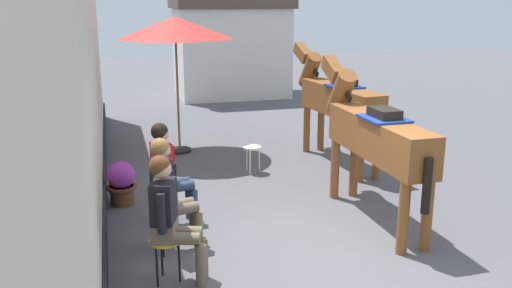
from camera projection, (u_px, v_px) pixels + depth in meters
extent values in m
plane|color=#56565B|center=(251.00, 176.00, 9.21)|extent=(40.00, 40.00, 0.00)
cube|color=beige|center=(82.00, 99.00, 6.73)|extent=(0.30, 14.00, 3.40)
cube|color=black|center=(93.00, 213.00, 7.13)|extent=(0.34, 14.00, 0.36)
cube|color=silver|center=(230.00, 52.00, 16.55)|extent=(3.20, 2.40, 2.60)
cylinder|color=gold|center=(165.00, 241.00, 5.67)|extent=(0.34, 0.34, 0.03)
cylinder|color=black|center=(179.00, 262.00, 5.73)|extent=(0.02, 0.02, 0.45)
cylinder|color=black|center=(162.00, 256.00, 5.85)|extent=(0.02, 0.02, 0.45)
cylinder|color=black|center=(157.00, 267.00, 5.62)|extent=(0.02, 0.02, 0.45)
cube|color=brown|center=(165.00, 230.00, 5.64)|extent=(0.33, 0.38, 0.20)
cube|color=black|center=(163.00, 201.00, 5.56)|extent=(0.31, 0.39, 0.44)
sphere|color=tan|center=(162.00, 169.00, 5.47)|extent=(0.20, 0.20, 0.20)
sphere|color=#593319|center=(160.00, 166.00, 5.46)|extent=(0.22, 0.22, 0.22)
cylinder|color=brown|center=(184.00, 232.00, 5.72)|extent=(0.40, 0.24, 0.13)
cylinder|color=brown|center=(203.00, 258.00, 5.79)|extent=(0.11, 0.11, 0.46)
cylinder|color=brown|center=(182.00, 239.00, 5.57)|extent=(0.40, 0.24, 0.13)
cylinder|color=brown|center=(201.00, 266.00, 5.64)|extent=(0.11, 0.11, 0.46)
cylinder|color=black|center=(169.00, 199.00, 5.76)|extent=(0.09, 0.09, 0.42)
cylinder|color=black|center=(161.00, 214.00, 5.38)|extent=(0.09, 0.09, 0.42)
cylinder|color=black|center=(165.00, 215.00, 6.35)|extent=(0.34, 0.34, 0.03)
cylinder|color=black|center=(177.00, 232.00, 6.47)|extent=(0.02, 0.02, 0.45)
cylinder|color=black|center=(157.00, 231.00, 6.48)|extent=(0.02, 0.02, 0.45)
cylinder|color=black|center=(163.00, 239.00, 6.27)|extent=(0.02, 0.02, 0.45)
cube|color=brown|center=(164.00, 205.00, 6.32)|extent=(0.30, 0.36, 0.20)
cube|color=black|center=(163.00, 179.00, 6.23)|extent=(0.28, 0.38, 0.44)
sphere|color=tan|center=(162.00, 150.00, 6.14)|extent=(0.20, 0.20, 0.20)
sphere|color=olive|center=(160.00, 148.00, 6.13)|extent=(0.22, 0.22, 0.22)
cylinder|color=brown|center=(178.00, 205.00, 6.48)|extent=(0.40, 0.20, 0.13)
cylinder|color=brown|center=(194.00, 225.00, 6.64)|extent=(0.11, 0.11, 0.46)
cylinder|color=brown|center=(182.00, 209.00, 6.34)|extent=(0.40, 0.20, 0.13)
cylinder|color=brown|center=(198.00, 230.00, 6.50)|extent=(0.11, 0.11, 0.46)
cylinder|color=black|center=(160.00, 178.00, 6.43)|extent=(0.09, 0.09, 0.42)
cylinder|color=black|center=(170.00, 188.00, 6.08)|extent=(0.09, 0.09, 0.42)
cylinder|color=#194C99|center=(164.00, 192.00, 7.08)|extent=(0.34, 0.34, 0.03)
cylinder|color=black|center=(175.00, 207.00, 7.21)|extent=(0.02, 0.02, 0.45)
cylinder|color=black|center=(157.00, 207.00, 7.22)|extent=(0.02, 0.02, 0.45)
cylinder|color=black|center=(163.00, 213.00, 7.01)|extent=(0.02, 0.02, 0.45)
cube|color=#2D3851|center=(163.00, 184.00, 7.05)|extent=(0.31, 0.37, 0.20)
cube|color=maroon|center=(162.00, 160.00, 6.97)|extent=(0.29, 0.38, 0.44)
sphere|color=tan|center=(161.00, 134.00, 6.88)|extent=(0.20, 0.20, 0.20)
sphere|color=black|center=(159.00, 131.00, 6.86)|extent=(0.22, 0.22, 0.22)
cylinder|color=#2D3851|center=(175.00, 183.00, 7.22)|extent=(0.40, 0.21, 0.13)
cylinder|color=#2D3851|center=(189.00, 202.00, 7.39)|extent=(0.11, 0.11, 0.46)
cylinder|color=#2D3851|center=(180.00, 187.00, 7.09)|extent=(0.40, 0.21, 0.13)
cylinder|color=#2D3851|center=(194.00, 206.00, 7.25)|extent=(0.11, 0.11, 0.46)
cylinder|color=maroon|center=(159.00, 160.00, 7.16)|extent=(0.09, 0.09, 0.42)
cylinder|color=maroon|center=(169.00, 168.00, 6.82)|extent=(0.09, 0.09, 0.42)
cube|color=brown|center=(379.00, 138.00, 7.04)|extent=(0.47, 2.21, 0.52)
cylinder|color=brown|center=(335.00, 169.00, 8.10)|extent=(0.13, 0.13, 0.90)
cylinder|color=brown|center=(354.00, 167.00, 8.18)|extent=(0.13, 0.13, 0.90)
cylinder|color=brown|center=(403.00, 218.00, 6.30)|extent=(0.13, 0.13, 0.90)
cylinder|color=brown|center=(427.00, 215.00, 6.38)|extent=(0.13, 0.13, 0.90)
cylinder|color=brown|center=(341.00, 93.00, 8.06)|extent=(0.29, 0.63, 0.73)
cube|color=brown|center=(333.00, 69.00, 8.29)|extent=(0.19, 0.53, 0.40)
cube|color=black|center=(342.00, 83.00, 8.00)|extent=(0.05, 0.63, 0.48)
cylinder|color=black|center=(427.00, 186.00, 6.06)|extent=(0.10, 0.10, 0.65)
cube|color=navy|center=(384.00, 118.00, 6.88)|extent=(0.51, 0.61, 0.03)
cube|color=black|center=(384.00, 113.00, 6.86)|extent=(0.29, 0.44, 0.12)
cube|color=brown|center=(341.00, 101.00, 9.54)|extent=(0.68, 2.24, 0.52)
cylinder|color=brown|center=(307.00, 129.00, 10.55)|extent=(0.13, 0.13, 0.90)
cylinder|color=brown|center=(321.00, 128.00, 10.66)|extent=(0.13, 0.13, 0.90)
cylinder|color=brown|center=(361.00, 155.00, 8.81)|extent=(0.13, 0.13, 0.90)
cylinder|color=brown|center=(377.00, 153.00, 8.92)|extent=(0.13, 0.13, 0.90)
cylinder|color=brown|center=(310.00, 70.00, 10.52)|extent=(0.35, 0.66, 0.73)
cube|color=brown|center=(303.00, 53.00, 10.74)|extent=(0.24, 0.54, 0.40)
cube|color=black|center=(311.00, 63.00, 10.46)|extent=(0.11, 0.63, 0.48)
cylinder|color=black|center=(377.00, 130.00, 8.59)|extent=(0.11, 0.11, 0.65)
cube|color=navy|center=(344.00, 86.00, 9.38)|extent=(0.56, 0.65, 0.03)
cube|color=black|center=(344.00, 82.00, 9.36)|extent=(0.33, 0.47, 0.12)
cylinder|color=brown|center=(122.00, 195.00, 7.92)|extent=(0.34, 0.34, 0.28)
cylinder|color=brown|center=(122.00, 187.00, 7.89)|extent=(0.43, 0.43, 0.04)
sphere|color=purple|center=(121.00, 175.00, 7.84)|extent=(0.40, 0.40, 0.40)
cylinder|color=black|center=(180.00, 150.00, 10.63)|extent=(0.44, 0.44, 0.06)
cylinder|color=olive|center=(178.00, 96.00, 10.36)|extent=(0.04, 0.04, 2.20)
cone|color=red|center=(175.00, 27.00, 10.02)|extent=(2.10, 2.10, 0.40)
cylinder|color=white|center=(252.00, 147.00, 9.28)|extent=(0.32, 0.32, 0.03)
cylinder|color=silver|center=(259.00, 160.00, 9.37)|extent=(0.02, 0.02, 0.43)
cylinder|color=silver|center=(247.00, 159.00, 9.43)|extent=(0.02, 0.02, 0.43)
cylinder|color=silver|center=(250.00, 162.00, 9.22)|extent=(0.02, 0.02, 0.43)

